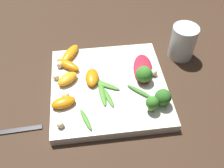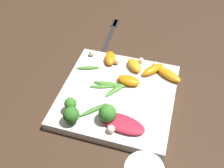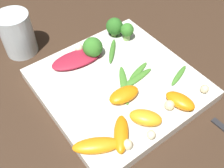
# 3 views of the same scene
# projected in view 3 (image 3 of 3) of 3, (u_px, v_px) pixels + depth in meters

# --- Properties ---
(ground_plane) EXTENTS (2.40, 2.40, 0.00)m
(ground_plane) POSITION_uv_depth(u_px,v_px,m) (118.00, 88.00, 0.53)
(ground_plane) COLOR #382619
(plate) EXTENTS (0.28, 0.28, 0.02)m
(plate) POSITION_uv_depth(u_px,v_px,m) (118.00, 84.00, 0.52)
(plate) COLOR silver
(plate) RESTS_ON ground_plane
(drinking_glass) EXTENTS (0.07, 0.07, 0.10)m
(drinking_glass) POSITION_uv_depth(u_px,v_px,m) (17.00, 34.00, 0.56)
(drinking_glass) COLOR silver
(drinking_glass) RESTS_ON ground_plane
(radicchio_leaf_0) EXTENTS (0.12, 0.07, 0.01)m
(radicchio_leaf_0) POSITION_uv_depth(u_px,v_px,m) (77.00, 59.00, 0.54)
(radicchio_leaf_0) COLOR maroon
(radicchio_leaf_0) RESTS_ON plate
(orange_segment_0) EXTENTS (0.04, 0.06, 0.02)m
(orange_segment_0) POSITION_uv_depth(u_px,v_px,m) (180.00, 101.00, 0.47)
(orange_segment_0) COLOR orange
(orange_segment_0) RESTS_ON plate
(orange_segment_1) EXTENTS (0.08, 0.06, 0.02)m
(orange_segment_1) POSITION_uv_depth(u_px,v_px,m) (97.00, 145.00, 0.41)
(orange_segment_1) COLOR orange
(orange_segment_1) RESTS_ON plate
(orange_segment_2) EXTENTS (0.06, 0.06, 0.02)m
(orange_segment_2) POSITION_uv_depth(u_px,v_px,m) (146.00, 118.00, 0.44)
(orange_segment_2) COLOR orange
(orange_segment_2) RESTS_ON plate
(orange_segment_3) EXTENTS (0.06, 0.04, 0.02)m
(orange_segment_3) POSITION_uv_depth(u_px,v_px,m) (124.00, 95.00, 0.48)
(orange_segment_3) COLOR orange
(orange_segment_3) RESTS_ON plate
(orange_segment_4) EXTENTS (0.06, 0.07, 0.02)m
(orange_segment_4) POSITION_uv_depth(u_px,v_px,m) (121.00, 134.00, 0.42)
(orange_segment_4) COLOR orange
(orange_segment_4) RESTS_ON plate
(broccoli_floret_0) EXTENTS (0.04, 0.04, 0.04)m
(broccoli_floret_0) POSITION_uv_depth(u_px,v_px,m) (91.00, 48.00, 0.54)
(broccoli_floret_0) COLOR #7A9E51
(broccoli_floret_0) RESTS_ON plate
(broccoli_floret_1) EXTENTS (0.03, 0.03, 0.04)m
(broccoli_floret_1) POSITION_uv_depth(u_px,v_px,m) (127.00, 31.00, 0.57)
(broccoli_floret_1) COLOR #84AD5B
(broccoli_floret_1) RESTS_ON plate
(broccoli_floret_2) EXTENTS (0.04, 0.04, 0.04)m
(broccoli_floret_2) POSITION_uv_depth(u_px,v_px,m) (114.00, 27.00, 0.58)
(broccoli_floret_2) COLOR #7A9E51
(broccoli_floret_2) RESTS_ON plate
(arugula_sprig_0) EXTENTS (0.06, 0.03, 0.01)m
(arugula_sprig_0) POSITION_uv_depth(u_px,v_px,m) (179.00, 75.00, 0.51)
(arugula_sprig_0) COLOR #47842D
(arugula_sprig_0) RESTS_ON plate
(arugula_sprig_1) EXTENTS (0.06, 0.03, 0.00)m
(arugula_sprig_1) POSITION_uv_depth(u_px,v_px,m) (138.00, 71.00, 0.52)
(arugula_sprig_1) COLOR #47842D
(arugula_sprig_1) RESTS_ON plate
(arugula_sprig_2) EXTENTS (0.06, 0.06, 0.01)m
(arugula_sprig_2) POSITION_uv_depth(u_px,v_px,m) (112.00, 51.00, 0.56)
(arugula_sprig_2) COLOR #3D7528
(arugula_sprig_2) RESTS_ON plate
(arugula_sprig_3) EXTENTS (0.09, 0.02, 0.01)m
(arugula_sprig_3) POSITION_uv_depth(u_px,v_px,m) (135.00, 79.00, 0.51)
(arugula_sprig_3) COLOR #47842D
(arugula_sprig_3) RESTS_ON plate
(arugula_sprig_4) EXTENTS (0.06, 0.09, 0.01)m
(arugula_sprig_4) POSITION_uv_depth(u_px,v_px,m) (124.00, 85.00, 0.50)
(arugula_sprig_4) COLOR #47842D
(arugula_sprig_4) RESTS_ON plate
(macadamia_nut_0) EXTENTS (0.02, 0.02, 0.02)m
(macadamia_nut_0) POSITION_uv_depth(u_px,v_px,m) (151.00, 135.00, 0.42)
(macadamia_nut_0) COLOR beige
(macadamia_nut_0) RESTS_ON plate
(macadamia_nut_1) EXTENTS (0.02, 0.02, 0.02)m
(macadamia_nut_1) POSITION_uv_depth(u_px,v_px,m) (127.00, 145.00, 0.41)
(macadamia_nut_1) COLOR beige
(macadamia_nut_1) RESTS_ON plate
(macadamia_nut_2) EXTENTS (0.02, 0.02, 0.02)m
(macadamia_nut_2) POSITION_uv_depth(u_px,v_px,m) (205.00, 89.00, 0.49)
(macadamia_nut_2) COLOR beige
(macadamia_nut_2) RESTS_ON plate
(macadamia_nut_3) EXTENTS (0.02, 0.02, 0.02)m
(macadamia_nut_3) POSITION_uv_depth(u_px,v_px,m) (169.00, 105.00, 0.46)
(macadamia_nut_3) COLOR beige
(macadamia_nut_3) RESTS_ON plate
(macadamia_nut_4) EXTENTS (0.02, 0.02, 0.02)m
(macadamia_nut_4) POSITION_uv_depth(u_px,v_px,m) (79.00, 48.00, 0.56)
(macadamia_nut_4) COLOR beige
(macadamia_nut_4) RESTS_ON plate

